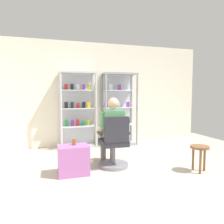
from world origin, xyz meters
TOP-DOWN VIEW (x-y plane):
  - ground_plane at (0.00, 0.00)m, footprint 7.20×7.20m
  - back_wall at (0.00, 3.00)m, footprint 6.00×0.10m
  - display_cabinet_left at (-0.55, 2.76)m, footprint 0.90×0.45m
  - display_cabinet_right at (0.55, 2.76)m, footprint 0.90×0.45m
  - office_chair at (-0.13, 1.00)m, footprint 0.57×0.56m
  - seated_shopkeeper at (-0.13, 1.17)m, footprint 0.49×0.57m
  - storage_crate at (-0.89, 0.89)m, footprint 0.50×0.37m
  - tea_glass at (-0.87, 0.92)m, footprint 0.06×0.06m
  - wooden_stool at (1.22, 0.37)m, footprint 0.32×0.32m

SIDE VIEW (x-z plane):
  - ground_plane at x=0.00m, z-range 0.00..0.00m
  - storage_crate at x=-0.89m, z-range 0.00..0.49m
  - wooden_stool at x=1.22m, z-range 0.13..0.59m
  - office_chair at x=-0.13m, z-range -0.09..0.87m
  - tea_glass at x=-0.87m, z-range 0.49..0.60m
  - seated_shopkeeper at x=-0.13m, z-range 0.07..1.36m
  - display_cabinet_right at x=0.55m, z-range 0.01..1.91m
  - display_cabinet_left at x=-0.55m, z-range 0.02..1.92m
  - back_wall at x=0.00m, z-range 0.00..2.70m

